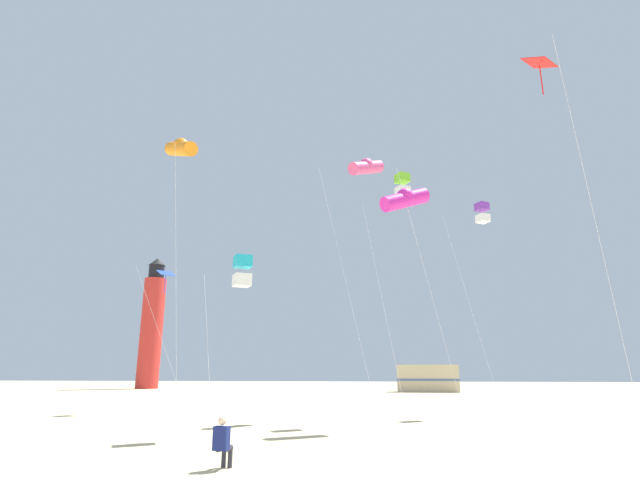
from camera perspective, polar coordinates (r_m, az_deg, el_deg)
kite_flyer_standing at (r=12.39m, az=-11.16°, el=-21.82°), size 0.38×0.54×1.16m
kite_box_violet at (r=29.38m, az=18.24°, el=2.97°), size 2.59×2.59×11.40m
kite_box_lime at (r=25.32m, az=9.53°, el=6.25°), size 2.67×2.67×11.81m
kite_tube_orange at (r=25.14m, az=-15.77°, el=10.18°), size 2.31×2.21×13.28m
kite_diamond_blue at (r=30.02m, az=-17.42°, el=-4.19°), size 2.94×2.77×7.89m
kite_diamond_scarlet at (r=18.51m, az=24.45°, el=16.76°), size 2.07×2.07×12.26m
kite_tube_magenta at (r=22.38m, az=9.79°, el=4.69°), size 3.14×2.92×10.28m
kite_tube_rainbow at (r=27.43m, az=5.37°, el=8.40°), size 3.64×3.80×13.68m
kite_box_cyan at (r=18.37m, az=-8.98°, el=-3.57°), size 1.97×1.97×6.29m
lighthouse_distant at (r=68.46m, az=-18.86°, el=-9.35°), size 2.80×2.80×16.80m
rv_van_tan at (r=55.72m, az=12.34°, el=-15.36°), size 6.59×2.80×2.80m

